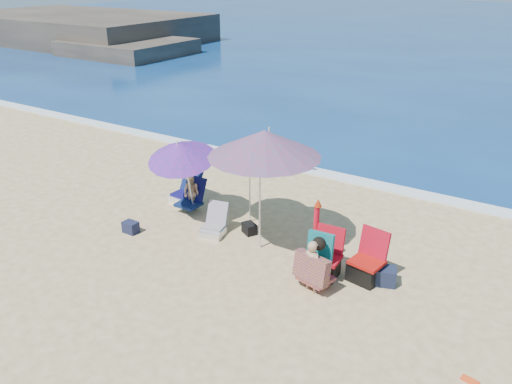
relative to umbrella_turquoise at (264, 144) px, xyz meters
The scene contains 17 objects.
ground 2.35m from the umbrella_turquoise, 85.61° to the right, with size 120.00×120.00×0.00m.
foam 4.69m from the umbrella_turquoise, 89.02° to the left, with size 120.00×0.50×0.04m.
headland 33.12m from the umbrella_turquoise, 145.36° to the left, with size 20.50×11.50×2.60m.
umbrella_turquoise is the anchor object (origin of this frame).
umbrella_striped 1.21m from the umbrella_turquoise, 140.01° to the left, with size 1.67×1.67×1.85m.
umbrella_blue 2.12m from the umbrella_turquoise, behind, with size 1.83×1.87×1.99m.
furled_umbrella 1.84m from the umbrella_turquoise, ahead, with size 0.15×0.15×1.35m.
chair_navy 3.42m from the umbrella_turquoise, 162.79° to the left, with size 0.61×0.74×0.77m.
chair_rainbow 2.30m from the umbrella_turquoise, behind, with size 0.59×0.70×0.64m.
camp_chair_left 2.88m from the umbrella_turquoise, ahead, with size 0.64×0.65×0.95m.
camp_chair_right 2.37m from the umbrella_turquoise, 13.89° to the right, with size 0.66×0.67×0.96m.
person_center 2.42m from the umbrella_turquoise, 29.63° to the right, with size 0.70×0.60×0.98m.
person_left 2.89m from the umbrella_turquoise, 166.88° to the left, with size 0.54×0.65×0.96m.
bag_navy_a 3.50m from the umbrella_turquoise, 159.04° to the right, with size 0.31×0.23×0.24m.
bag_black_a 2.13m from the umbrella_turquoise, 151.82° to the left, with size 0.38×0.35×0.23m.
bag_navy_b 3.19m from the umbrella_turquoise, ahead, with size 0.50×0.44×0.32m.
orange_item 5.08m from the umbrella_turquoise, 20.99° to the right, with size 0.25×0.15×0.03m.
Camera 1 is at (4.64, -6.79, 5.17)m, focal length 36.13 mm.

